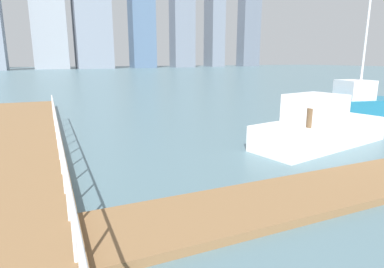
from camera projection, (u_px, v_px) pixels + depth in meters
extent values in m
plane|color=slate|center=(131.00, 131.00, 14.69)|extent=(300.00, 300.00, 0.00)
cube|color=olive|center=(338.00, 188.00, 7.99)|extent=(13.11, 2.00, 0.18)
cylinder|color=white|center=(73.00, 228.00, 4.44)|extent=(0.06, 0.06, 1.05)
cylinder|color=white|center=(67.00, 193.00, 5.61)|extent=(0.06, 0.06, 1.05)
cylinder|color=white|center=(64.00, 170.00, 6.77)|extent=(0.06, 0.06, 1.05)
cylinder|color=white|center=(61.00, 154.00, 7.94)|extent=(0.06, 0.06, 1.05)
cylinder|color=white|center=(59.00, 142.00, 9.11)|extent=(0.06, 0.06, 1.05)
cylinder|color=white|center=(57.00, 132.00, 10.27)|extent=(0.06, 0.06, 1.05)
cylinder|color=white|center=(56.00, 125.00, 11.44)|extent=(0.06, 0.06, 1.05)
cylinder|color=white|center=(55.00, 119.00, 12.60)|extent=(0.06, 0.06, 1.05)
cylinder|color=white|center=(54.00, 114.00, 13.77)|extent=(0.06, 0.06, 1.05)
cylinder|color=white|center=(53.00, 110.00, 14.94)|extent=(0.06, 0.06, 1.05)
cylinder|color=white|center=(53.00, 106.00, 16.10)|extent=(0.06, 0.06, 1.05)
cylinder|color=white|center=(80.00, 241.00, 3.16)|extent=(0.06, 28.82, 0.06)
cylinder|color=brown|center=(310.00, 131.00, 11.04)|extent=(0.30, 0.30, 1.59)
cube|color=white|center=(320.00, 133.00, 12.23)|extent=(6.09, 3.05, 0.92)
cube|color=white|center=(315.00, 109.00, 11.75)|extent=(2.18, 1.92, 1.03)
cube|color=#1E6B8C|center=(358.00, 109.00, 17.42)|extent=(5.03, 2.69, 1.12)
cube|color=white|center=(354.00, 90.00, 17.10)|extent=(1.71, 1.77, 1.01)
cylinder|color=silver|center=(369.00, 14.00, 16.33)|extent=(0.12, 0.12, 8.60)
cube|color=#8C939E|center=(49.00, 15.00, 108.37)|extent=(11.63, 10.95, 35.79)
cube|color=slate|center=(141.00, 13.00, 125.66)|extent=(9.22, 9.17, 41.84)
cube|color=slate|center=(214.00, 28.00, 148.16)|extent=(7.15, 12.10, 34.68)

